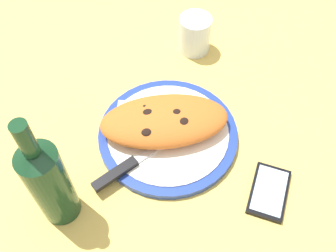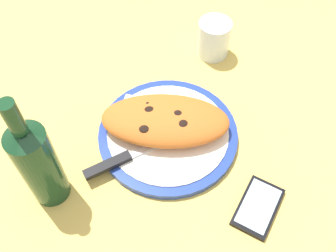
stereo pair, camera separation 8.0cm
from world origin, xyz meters
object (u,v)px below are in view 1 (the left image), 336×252
(fork, at_px, (146,106))
(wine_bottle, at_px, (49,182))
(water_glass, at_px, (195,36))
(calzone, at_px, (164,121))
(plate, at_px, (168,134))
(smartphone, at_px, (269,192))
(knife, at_px, (130,164))

(fork, distance_m, wine_bottle, 0.29)
(water_glass, bearing_deg, calzone, 69.92)
(calzone, distance_m, water_glass, 0.27)
(fork, distance_m, water_glass, 0.24)
(plate, xyz_separation_m, water_glass, (-0.09, -0.27, 0.03))
(plate, height_order, smartphone, plate)
(plate, xyz_separation_m, knife, (0.08, 0.08, 0.01))
(knife, distance_m, smartphone, 0.28)
(wine_bottle, bearing_deg, fork, -127.78)
(knife, xyz_separation_m, smartphone, (-0.27, 0.07, -0.02))
(knife, relative_size, smartphone, 1.63)
(knife, bearing_deg, smartphone, 165.03)
(calzone, xyz_separation_m, wine_bottle, (0.21, 0.16, 0.06))
(fork, bearing_deg, calzone, 120.85)
(wine_bottle, bearing_deg, knife, -151.04)
(plate, relative_size, calzone, 1.09)
(calzone, bearing_deg, knife, 48.89)
(water_glass, bearing_deg, smartphone, 103.38)
(water_glass, bearing_deg, wine_bottle, 54.17)
(smartphone, bearing_deg, water_glass, -76.62)
(water_glass, xyz_separation_m, wine_bottle, (0.30, 0.41, 0.07))
(wine_bottle, bearing_deg, smartphone, -179.87)
(calzone, relative_size, knife, 1.27)
(fork, height_order, water_glass, water_glass)
(knife, xyz_separation_m, water_glass, (-0.17, -0.34, 0.02))
(calzone, distance_m, fork, 0.07)
(plate, xyz_separation_m, fork, (0.04, -0.07, 0.01))
(calzone, distance_m, knife, 0.12)
(knife, relative_size, water_glass, 2.30)
(fork, xyz_separation_m, smartphone, (-0.23, 0.22, -0.02))
(wine_bottle, bearing_deg, water_glass, -125.83)
(calzone, xyz_separation_m, water_glass, (-0.09, -0.26, -0.00))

